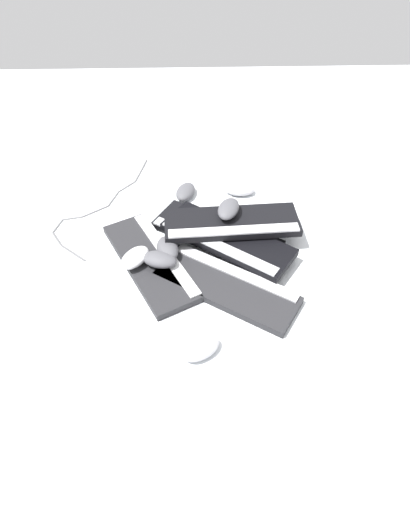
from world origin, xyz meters
name	(u,v)px	position (x,y,z in m)	size (l,w,h in m)	color
ground_plane	(192,278)	(0.00, 0.00, 0.00)	(3.20, 3.20, 0.00)	silver
keyboard_0	(151,261)	(0.13, -0.07, 0.01)	(0.34, 0.46, 0.03)	#232326
keyboard_1	(227,287)	(-0.11, 0.05, 0.01)	(0.45, 0.36, 0.03)	#232326
keyboard_2	(216,235)	(-0.08, -0.19, 0.01)	(0.45, 0.36, 0.03)	black
keyboard_3	(227,239)	(-0.12, -0.13, 0.04)	(0.44, 0.38, 0.03)	black
keyboard_4	(232,223)	(-0.13, -0.18, 0.07)	(0.45, 0.17, 0.03)	black
mouse_0	(159,260)	(0.10, -0.04, 0.05)	(0.11, 0.07, 0.04)	#4C4C51
mouse_1	(240,189)	(-0.18, -0.43, 0.02)	(0.11, 0.07, 0.04)	#B7B7BC
mouse_2	(135,258)	(0.18, -0.05, 0.05)	(0.11, 0.07, 0.04)	silver
mouse_3	(168,249)	(0.08, -0.09, 0.05)	(0.11, 0.07, 0.04)	#4C4C51
mouse_4	(201,348)	(-0.02, 0.27, 0.02)	(0.11, 0.07, 0.04)	#B7B7BC
mouse_5	(229,209)	(-0.12, -0.21, 0.11)	(0.11, 0.07, 0.04)	#4C4C51
mouse_6	(186,192)	(0.02, -0.42, 0.02)	(0.11, 0.07, 0.04)	#4C4C51
cable_0	(100,207)	(0.33, -0.36, 0.00)	(0.30, 0.59, 0.01)	#59595B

